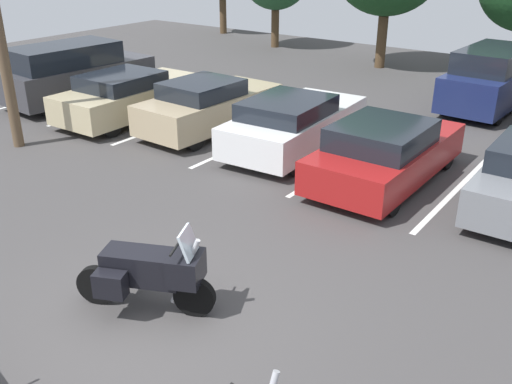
{
  "coord_description": "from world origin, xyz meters",
  "views": [
    {
      "loc": [
        5.0,
        -4.29,
        5.0
      ],
      "look_at": [
        -0.35,
        3.06,
        0.87
      ],
      "focal_mm": 40.2,
      "sensor_mm": 36.0,
      "label": 1
    }
  ],
  "objects_px": {
    "car_tan": "(209,106)",
    "car_white": "(294,123)",
    "car_charcoal": "(75,73)",
    "car_champagne": "(130,95)",
    "motorcycle_touring": "(149,271)",
    "car_red": "(386,152)",
    "car_far_navy": "(492,79)"
  },
  "relations": [
    {
      "from": "car_champagne",
      "to": "car_white",
      "type": "height_order",
      "value": "car_white"
    },
    {
      "from": "car_tan",
      "to": "car_white",
      "type": "distance_m",
      "value": 2.71
    },
    {
      "from": "car_charcoal",
      "to": "car_red",
      "type": "height_order",
      "value": "car_charcoal"
    },
    {
      "from": "motorcycle_touring",
      "to": "car_red",
      "type": "bearing_deg",
      "value": 83.56
    },
    {
      "from": "car_champagne",
      "to": "car_white",
      "type": "xyz_separation_m",
      "value": [
        5.31,
        0.52,
        0.01
      ]
    },
    {
      "from": "car_red",
      "to": "car_champagne",
      "type": "bearing_deg",
      "value": 179.9
    },
    {
      "from": "car_red",
      "to": "car_far_navy",
      "type": "xyz_separation_m",
      "value": [
        0.19,
        7.24,
        0.25
      ]
    },
    {
      "from": "car_charcoal",
      "to": "car_far_navy",
      "type": "bearing_deg",
      "value": 32.69
    },
    {
      "from": "car_far_navy",
      "to": "car_tan",
      "type": "bearing_deg",
      "value": -129.59
    },
    {
      "from": "motorcycle_touring",
      "to": "car_charcoal",
      "type": "relative_size",
      "value": 0.4
    },
    {
      "from": "car_champagne",
      "to": "car_tan",
      "type": "height_order",
      "value": "car_tan"
    },
    {
      "from": "car_white",
      "to": "car_champagne",
      "type": "bearing_deg",
      "value": -174.37
    },
    {
      "from": "car_champagne",
      "to": "car_tan",
      "type": "bearing_deg",
      "value": 10.27
    },
    {
      "from": "motorcycle_touring",
      "to": "car_white",
      "type": "relative_size",
      "value": 0.43
    },
    {
      "from": "car_white",
      "to": "car_far_navy",
      "type": "bearing_deg",
      "value": 66.77
    },
    {
      "from": "motorcycle_touring",
      "to": "car_charcoal",
      "type": "distance_m",
      "value": 11.97
    },
    {
      "from": "car_red",
      "to": "car_charcoal",
      "type": "bearing_deg",
      "value": 178.75
    },
    {
      "from": "motorcycle_touring",
      "to": "car_tan",
      "type": "xyz_separation_m",
      "value": [
        -4.68,
        6.81,
        0.06
      ]
    },
    {
      "from": "car_charcoal",
      "to": "car_champagne",
      "type": "distance_m",
      "value": 2.74
    },
    {
      "from": "car_champagne",
      "to": "car_far_navy",
      "type": "distance_m",
      "value": 10.92
    },
    {
      "from": "car_white",
      "to": "car_red",
      "type": "distance_m",
      "value": 2.74
    },
    {
      "from": "car_tan",
      "to": "car_red",
      "type": "xyz_separation_m",
      "value": [
        5.39,
        -0.49,
        -0.02
      ]
    },
    {
      "from": "motorcycle_touring",
      "to": "car_white",
      "type": "height_order",
      "value": "car_white"
    },
    {
      "from": "car_charcoal",
      "to": "car_red",
      "type": "xyz_separation_m",
      "value": [
        10.72,
        -0.23,
        -0.27
      ]
    },
    {
      "from": "car_charcoal",
      "to": "car_champagne",
      "type": "height_order",
      "value": "car_charcoal"
    },
    {
      "from": "car_tan",
      "to": "motorcycle_touring",
      "type": "bearing_deg",
      "value": -55.52
    },
    {
      "from": "car_tan",
      "to": "car_white",
      "type": "height_order",
      "value": "car_tan"
    },
    {
      "from": "car_charcoal",
      "to": "car_red",
      "type": "bearing_deg",
      "value": -1.25
    },
    {
      "from": "car_charcoal",
      "to": "car_far_navy",
      "type": "relative_size",
      "value": 1.04
    },
    {
      "from": "car_champagne",
      "to": "car_red",
      "type": "xyz_separation_m",
      "value": [
        8.0,
        -0.01,
        -0.0
      ]
    },
    {
      "from": "car_charcoal",
      "to": "car_white",
      "type": "height_order",
      "value": "car_charcoal"
    },
    {
      "from": "car_charcoal",
      "to": "car_champagne",
      "type": "bearing_deg",
      "value": -4.61
    }
  ]
}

